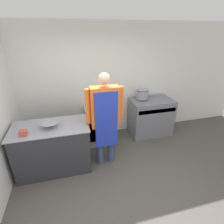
% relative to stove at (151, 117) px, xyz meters
% --- Properties ---
extents(ground_plane, '(14.00, 14.00, 0.00)m').
position_rel_stove_xyz_m(ground_plane, '(-1.27, -1.77, -0.47)').
color(ground_plane, '#4C4742').
extents(wall_back, '(8.00, 0.05, 2.70)m').
position_rel_stove_xyz_m(wall_back, '(-1.27, 0.39, 0.88)').
color(wall_back, white).
rests_on(wall_back, ground_plane).
extents(prep_counter, '(1.37, 0.75, 0.92)m').
position_rel_stove_xyz_m(prep_counter, '(-2.37, -0.70, -0.01)').
color(prep_counter, '#2D2D33').
rests_on(prep_counter, ground_plane).
extents(stove, '(1.04, 0.62, 0.95)m').
position_rel_stove_xyz_m(stove, '(0.00, 0.00, 0.00)').
color(stove, slate).
rests_on(stove, ground_plane).
extents(fridge_unit, '(0.56, 0.64, 0.84)m').
position_rel_stove_xyz_m(fridge_unit, '(-1.38, 0.02, -0.05)').
color(fridge_unit, silver).
rests_on(fridge_unit, ground_plane).
extents(person_cook, '(0.70, 0.24, 1.85)m').
position_rel_stove_xyz_m(person_cook, '(-1.37, -0.80, 0.60)').
color(person_cook, '#38476B').
rests_on(person_cook, ground_plane).
extents(mixing_bowl, '(0.31, 0.31, 0.10)m').
position_rel_stove_xyz_m(mixing_bowl, '(-2.36, -0.74, 0.50)').
color(mixing_bowl, gray).
rests_on(mixing_bowl, prep_counter).
extents(plastic_tub, '(0.11, 0.11, 0.09)m').
position_rel_stove_xyz_m(plastic_tub, '(-2.77, -0.91, 0.49)').
color(plastic_tub, '#B24C3F').
rests_on(plastic_tub, prep_counter).
extents(stock_pot, '(0.29, 0.29, 0.26)m').
position_rel_stove_xyz_m(stock_pot, '(-0.23, 0.11, 0.62)').
color(stock_pot, gray).
rests_on(stock_pot, stove).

